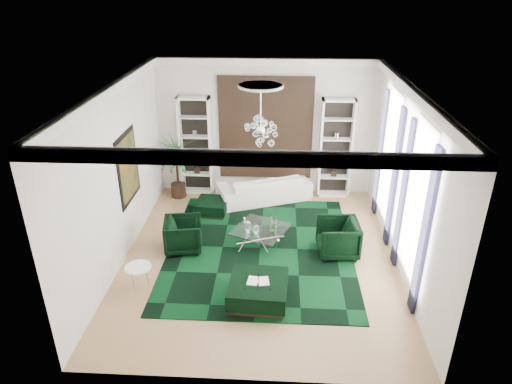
# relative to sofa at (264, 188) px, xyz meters

# --- Properties ---
(floor) EXTENTS (6.00, 7.00, 0.02)m
(floor) POSITION_rel_sofa_xyz_m (0.00, -2.85, -0.38)
(floor) COLOR tan
(floor) RESTS_ON ground
(ceiling) EXTENTS (6.00, 7.00, 0.02)m
(ceiling) POSITION_rel_sofa_xyz_m (0.00, -2.85, 3.44)
(ceiling) COLOR white
(ceiling) RESTS_ON ground
(wall_back) EXTENTS (6.00, 0.02, 3.80)m
(wall_back) POSITION_rel_sofa_xyz_m (0.00, 0.66, 1.53)
(wall_back) COLOR silver
(wall_back) RESTS_ON ground
(wall_front) EXTENTS (6.00, 0.02, 3.80)m
(wall_front) POSITION_rel_sofa_xyz_m (0.00, -6.36, 1.53)
(wall_front) COLOR silver
(wall_front) RESTS_ON ground
(wall_left) EXTENTS (0.02, 7.00, 3.80)m
(wall_left) POSITION_rel_sofa_xyz_m (-3.01, -2.85, 1.53)
(wall_left) COLOR silver
(wall_left) RESTS_ON ground
(wall_right) EXTENTS (0.02, 7.00, 3.80)m
(wall_right) POSITION_rel_sofa_xyz_m (3.01, -2.85, 1.53)
(wall_right) COLOR silver
(wall_right) RESTS_ON ground
(crown_molding) EXTENTS (6.00, 7.00, 0.18)m
(crown_molding) POSITION_rel_sofa_xyz_m (0.00, -2.85, 3.33)
(crown_molding) COLOR white
(crown_molding) RESTS_ON ceiling
(ceiling_medallion) EXTENTS (0.90, 0.90, 0.05)m
(ceiling_medallion) POSITION_rel_sofa_xyz_m (0.00, -2.55, 3.40)
(ceiling_medallion) COLOR white
(ceiling_medallion) RESTS_ON ceiling
(tapestry) EXTENTS (2.50, 0.06, 2.80)m
(tapestry) POSITION_rel_sofa_xyz_m (0.00, 0.61, 1.53)
(tapestry) COLOR black
(tapestry) RESTS_ON wall_back
(shelving_left) EXTENTS (0.90, 0.38, 2.80)m
(shelving_left) POSITION_rel_sofa_xyz_m (-1.95, 0.46, 1.03)
(shelving_left) COLOR white
(shelving_left) RESTS_ON floor
(shelving_right) EXTENTS (0.90, 0.38, 2.80)m
(shelving_right) POSITION_rel_sofa_xyz_m (1.95, 0.46, 1.03)
(shelving_right) COLOR white
(shelving_right) RESTS_ON floor
(painting) EXTENTS (0.04, 1.30, 1.60)m
(painting) POSITION_rel_sofa_xyz_m (-2.97, -2.25, 1.48)
(painting) COLOR black
(painting) RESTS_ON wall_left
(window_near) EXTENTS (0.03, 1.10, 2.90)m
(window_near) POSITION_rel_sofa_xyz_m (2.99, -3.75, 1.53)
(window_near) COLOR white
(window_near) RESTS_ON wall_right
(curtain_near_a) EXTENTS (0.07, 0.30, 3.25)m
(curtain_near_a) POSITION_rel_sofa_xyz_m (2.96, -4.53, 1.28)
(curtain_near_a) COLOR black
(curtain_near_a) RESTS_ON floor
(curtain_near_b) EXTENTS (0.07, 0.30, 3.25)m
(curtain_near_b) POSITION_rel_sofa_xyz_m (2.96, -2.97, 1.28)
(curtain_near_b) COLOR black
(curtain_near_b) RESTS_ON floor
(window_far) EXTENTS (0.03, 1.10, 2.90)m
(window_far) POSITION_rel_sofa_xyz_m (2.99, -1.35, 1.53)
(window_far) COLOR white
(window_far) RESTS_ON wall_right
(curtain_far_a) EXTENTS (0.07, 0.30, 3.25)m
(curtain_far_a) POSITION_rel_sofa_xyz_m (2.96, -2.13, 1.28)
(curtain_far_a) COLOR black
(curtain_far_a) RESTS_ON floor
(curtain_far_b) EXTENTS (0.07, 0.30, 3.25)m
(curtain_far_b) POSITION_rel_sofa_xyz_m (2.96, -0.57, 1.28)
(curtain_far_b) COLOR black
(curtain_far_b) RESTS_ON floor
(rug) EXTENTS (4.20, 5.00, 0.02)m
(rug) POSITION_rel_sofa_xyz_m (0.00, -2.55, -0.36)
(rug) COLOR black
(rug) RESTS_ON floor
(sofa) EXTENTS (2.73, 1.84, 0.74)m
(sofa) POSITION_rel_sofa_xyz_m (0.00, 0.00, 0.00)
(sofa) COLOR white
(sofa) RESTS_ON floor
(armchair_left) EXTENTS (0.96, 0.94, 0.77)m
(armchair_left) POSITION_rel_sofa_xyz_m (-1.75, -2.65, 0.01)
(armchair_left) COLOR black
(armchair_left) RESTS_ON floor
(armchair_right) EXTENTS (0.95, 0.93, 0.82)m
(armchair_right) POSITION_rel_sofa_xyz_m (1.75, -2.65, 0.04)
(armchair_right) COLOR black
(armchair_right) RESTS_ON floor
(coffee_table) EXTENTS (1.51, 1.51, 0.39)m
(coffee_table) POSITION_rel_sofa_xyz_m (0.00, -2.30, -0.18)
(coffee_table) COLOR white
(coffee_table) RESTS_ON floor
(ottoman_side) EXTENTS (0.87, 0.87, 0.36)m
(ottoman_side) POSITION_rel_sofa_xyz_m (-1.35, -0.85, -0.19)
(ottoman_side) COLOR black
(ottoman_side) RESTS_ON floor
(ottoman_front) EXTENTS (1.17, 1.17, 0.44)m
(ottoman_front) POSITION_rel_sofa_xyz_m (0.05, -4.40, -0.15)
(ottoman_front) COLOR black
(ottoman_front) RESTS_ON floor
(book) EXTENTS (0.42, 0.28, 0.03)m
(book) POSITION_rel_sofa_xyz_m (0.05, -4.40, 0.09)
(book) COLOR white
(book) RESTS_ON ottoman_front
(side_table) EXTENTS (0.57, 0.57, 0.50)m
(side_table) POSITION_rel_sofa_xyz_m (-2.35, -4.15, -0.12)
(side_table) COLOR white
(side_table) RESTS_ON floor
(palm) EXTENTS (1.88, 1.88, 2.32)m
(palm) POSITION_rel_sofa_xyz_m (-2.45, 0.10, 0.79)
(palm) COLOR #1B621F
(palm) RESTS_ON floor
(chandelier) EXTENTS (0.85, 0.85, 0.73)m
(chandelier) POSITION_rel_sofa_xyz_m (0.00, -2.55, 2.48)
(chandelier) COLOR white
(chandelier) RESTS_ON ceiling
(table_plant) EXTENTS (0.14, 0.12, 0.24)m
(table_plant) POSITION_rel_sofa_xyz_m (0.28, -2.54, 0.14)
(table_plant) COLOR #1B621F
(table_plant) RESTS_ON coffee_table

